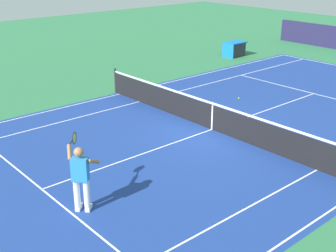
{
  "coord_description": "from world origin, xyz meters",
  "views": [
    {
      "loc": [
        10.7,
        9.93,
        5.8
      ],
      "look_at": [
        2.45,
        0.48,
        0.9
      ],
      "focal_mm": 48.1,
      "sensor_mm": 36.0,
      "label": 1
    }
  ],
  "objects_px": {
    "tennis_net": "(212,116)",
    "equipment_cart_tarped": "(235,49)",
    "tennis_ball": "(239,98)",
    "tennis_player_near": "(80,175)"
  },
  "relations": [
    {
      "from": "tennis_player_near",
      "to": "tennis_ball",
      "type": "relative_size",
      "value": 25.71
    },
    {
      "from": "tennis_net",
      "to": "tennis_player_near",
      "type": "bearing_deg",
      "value": 14.4
    },
    {
      "from": "tennis_net",
      "to": "tennis_ball",
      "type": "relative_size",
      "value": 177.27
    },
    {
      "from": "tennis_net",
      "to": "equipment_cart_tarped",
      "type": "bearing_deg",
      "value": -142.62
    },
    {
      "from": "tennis_net",
      "to": "tennis_ball",
      "type": "height_order",
      "value": "tennis_net"
    },
    {
      "from": "tennis_player_near",
      "to": "tennis_ball",
      "type": "xyz_separation_m",
      "value": [
        -9.43,
        -3.2,
        -0.9
      ]
    },
    {
      "from": "tennis_net",
      "to": "equipment_cart_tarped",
      "type": "xyz_separation_m",
      "value": [
        -9.42,
        -7.2,
        -0.05
      ]
    },
    {
      "from": "tennis_net",
      "to": "equipment_cart_tarped",
      "type": "height_order",
      "value": "tennis_net"
    },
    {
      "from": "tennis_player_near",
      "to": "equipment_cart_tarped",
      "type": "bearing_deg",
      "value": -150.55
    },
    {
      "from": "tennis_net",
      "to": "tennis_player_near",
      "type": "distance_m",
      "value": 6.32
    }
  ]
}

